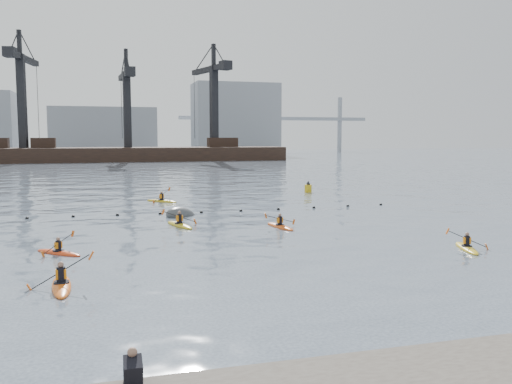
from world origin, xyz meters
TOP-DOWN VIEW (x-y plane):
  - ground at (0.00, 0.00)m, footprint 400.00×400.00m
  - float_line at (-0.50, 22.53)m, footprint 33.24×0.73m
  - barge_pier at (-0.22, 110.00)m, footprint 72.00×19.30m
  - skyline at (2.23, 150.27)m, footprint 141.00×28.00m
  - kayaker_0 at (-7.57, 4.21)m, footprint 2.43×3.49m
  - kayaker_1 at (11.47, 5.88)m, footprint 2.03×3.07m
  - kayaker_2 at (-8.10, 10.39)m, footprint 2.45×2.43m
  - kayaker_3 at (-1.37, 16.89)m, footprint 2.30×3.46m
  - kayaker_4 at (4.55, 14.66)m, footprint 2.11×3.17m
  - kayaker_5 at (-1.08, 29.95)m, footprint 2.72×2.81m
  - mooring_buoy at (-0.67, 21.22)m, footprint 3.04×2.66m
  - nav_buoy at (14.00, 33.92)m, footprint 0.72×0.72m

SIDE VIEW (x-z plane):
  - ground at x=0.00m, z-range 0.00..0.00m
  - mooring_buoy at x=-0.67m, z-range -0.86..0.86m
  - float_line at x=-0.50m, z-range -0.09..0.15m
  - kayaker_2 at x=-8.10m, z-range -0.46..0.63m
  - kayaker_1 at x=11.47m, z-range -0.50..0.68m
  - kayaker_4 at x=4.55m, z-range -0.45..0.64m
  - kayaker_5 at x=-1.08m, z-range -0.55..0.75m
  - kayaker_3 at x=-1.37m, z-range -0.54..0.74m
  - kayaker_0 at x=-7.57m, z-range -0.61..0.82m
  - nav_buoy at x=14.00m, z-range -0.26..1.06m
  - barge_pier at x=-0.22m, z-range -12.86..16.64m
  - skyline at x=2.23m, z-range -1.75..20.25m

